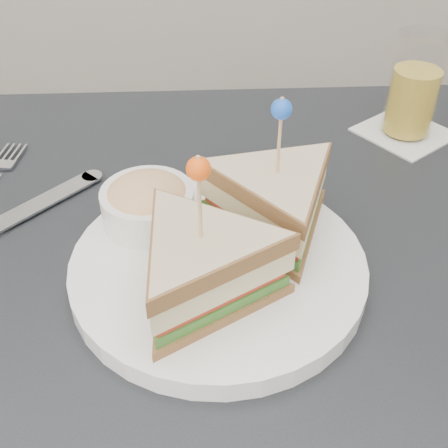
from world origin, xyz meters
TOP-DOWN VIEW (x-y plane):
  - table at (0.00, 0.00)m, footprint 0.80×0.80m
  - plate_meal at (0.01, -0.00)m, footprint 0.32×0.30m
  - cutlery_knife at (-0.23, 0.08)m, footprint 0.19×0.19m
  - drink_set at (0.27, 0.25)m, footprint 0.15×0.15m

SIDE VIEW (x-z plane):
  - table at x=0.00m, z-range 0.30..1.05m
  - cutlery_knife at x=-0.23m, z-range 0.75..0.76m
  - plate_meal at x=0.01m, z-range 0.71..0.88m
  - drink_set at x=0.27m, z-range 0.74..0.88m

